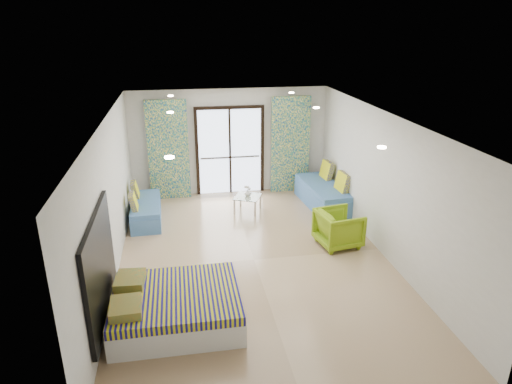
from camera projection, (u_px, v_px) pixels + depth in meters
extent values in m
cube|color=black|center=(229.00, 107.00, 11.29)|extent=(1.76, 0.08, 0.08)
cube|color=black|center=(197.00, 153.00, 11.56)|extent=(0.08, 0.08, 2.20)
cube|color=black|center=(262.00, 150.00, 11.82)|extent=(0.08, 0.08, 2.20)
cube|color=black|center=(230.00, 152.00, 11.69)|extent=(0.05, 0.06, 2.20)
cube|color=#595451|center=(230.00, 157.00, 11.76)|extent=(1.52, 0.03, 0.04)
cube|color=white|center=(168.00, 150.00, 11.26)|extent=(1.00, 0.10, 2.50)
cube|color=white|center=(290.00, 145.00, 11.75)|extent=(1.00, 0.10, 2.50)
cylinder|color=#FFE0B2|center=(169.00, 157.00, 5.65)|extent=(0.12, 0.12, 0.02)
cylinder|color=#FFE0B2|center=(382.00, 147.00, 6.09)|extent=(0.12, 0.12, 0.02)
cylinder|color=#FFE0B2|center=(170.00, 112.00, 8.41)|extent=(0.12, 0.12, 0.02)
cylinder|color=#FFE0B2|center=(316.00, 108.00, 8.86)|extent=(0.12, 0.12, 0.02)
cylinder|color=#FFE0B2|center=(171.00, 96.00, 10.26)|extent=(0.12, 0.12, 0.02)
cylinder|color=#FFE0B2|center=(291.00, 93.00, 10.70)|extent=(0.12, 0.12, 0.02)
cube|color=black|center=(100.00, 267.00, 6.34)|extent=(0.06, 2.10, 1.50)
cube|color=silver|center=(110.00, 229.00, 7.49)|extent=(0.02, 0.10, 0.10)
cube|color=silver|center=(177.00, 312.00, 6.80)|extent=(1.87, 1.50, 0.37)
cube|color=navy|center=(176.00, 297.00, 6.71)|extent=(1.86, 1.53, 0.14)
cube|color=#197448|center=(126.00, 308.00, 6.23)|extent=(0.45, 0.54, 0.13)
cube|color=#197448|center=(130.00, 280.00, 6.88)|extent=(0.46, 0.54, 0.13)
cube|color=#446DA3|center=(146.00, 213.00, 10.31)|extent=(0.69, 1.66, 0.36)
cube|color=#446DA3|center=(145.00, 204.00, 10.23)|extent=(0.67, 1.62, 0.09)
cube|color=navy|center=(133.00, 202.00, 9.76)|extent=(0.19, 0.41, 0.38)
cube|color=navy|center=(135.00, 190.00, 10.46)|extent=(0.19, 0.41, 0.38)
cube|color=#446DA3|center=(323.00, 197.00, 11.10)|extent=(0.94, 2.04, 0.44)
cube|color=#446DA3|center=(323.00, 187.00, 11.01)|extent=(0.92, 2.00, 0.11)
cube|color=navy|center=(343.00, 182.00, 10.56)|extent=(0.26, 0.51, 0.46)
cube|color=navy|center=(327.00, 170.00, 11.40)|extent=(0.26, 0.51, 0.46)
cylinder|color=silver|center=(234.00, 207.00, 10.63)|extent=(0.06, 0.06, 0.37)
cylinder|color=silver|center=(255.00, 209.00, 10.51)|extent=(0.06, 0.06, 0.37)
cylinder|color=silver|center=(240.00, 199.00, 11.08)|extent=(0.06, 0.06, 0.37)
cylinder|color=silver|center=(260.00, 201.00, 10.96)|extent=(0.06, 0.06, 0.37)
cube|color=#8CA59E|center=(247.00, 197.00, 10.73)|extent=(0.76, 0.76, 0.02)
sphere|color=white|center=(249.00, 189.00, 10.65)|extent=(0.06, 0.06, 0.06)
sphere|color=white|center=(248.00, 187.00, 10.70)|extent=(0.06, 0.06, 0.06)
sphere|color=white|center=(246.00, 187.00, 10.66)|extent=(0.06, 0.06, 0.06)
sphere|color=white|center=(247.00, 187.00, 10.60)|extent=(0.06, 0.06, 0.06)
imported|color=white|center=(248.00, 193.00, 10.71)|extent=(0.18, 0.19, 0.16)
imported|color=#7CA014|center=(339.00, 227.00, 9.09)|extent=(0.86, 0.90, 0.81)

